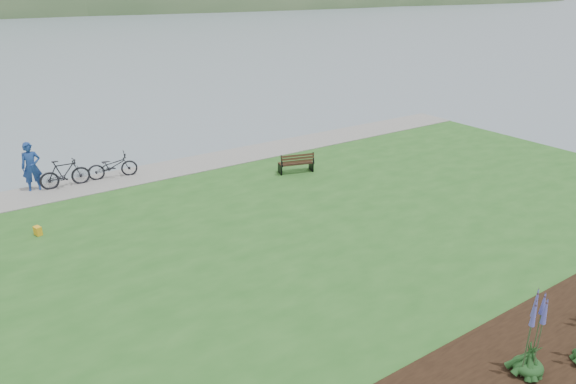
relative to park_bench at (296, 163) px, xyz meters
The scene contains 10 objects.
ground 5.65m from the park_bench, 141.28° to the right, with size 600.00×600.00×0.00m, color slate.
lawn 7.05m from the park_bench, 128.43° to the right, with size 34.00×20.00×0.40m, color #255A20.
shoreline_path 5.55m from the park_bench, 142.03° to the left, with size 34.00×2.20×0.03m, color gray.
far_hillside 167.24m from the park_bench, 84.63° to the left, with size 580.00×80.00×38.00m, color #385530, non-canonical shape.
park_bench is the anchor object (origin of this frame).
person 10.37m from the park_bench, 157.24° to the left, with size 0.82×0.56×2.26m, color navy.
bicycle_a 7.58m from the park_bench, 150.75° to the left, with size 1.98×0.69×1.03m, color black.
bicycle_b 9.24m from the park_bench, 156.36° to the left, with size 1.88×0.54×1.13m, color black.
pannier 10.17m from the park_bench, behind, with size 0.17×0.27×0.29m, color gold.
echium_4 12.98m from the park_bench, 103.63° to the right, with size 0.62×0.62×2.33m.
Camera 1 is at (-7.40, -13.29, 7.77)m, focal length 32.00 mm.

